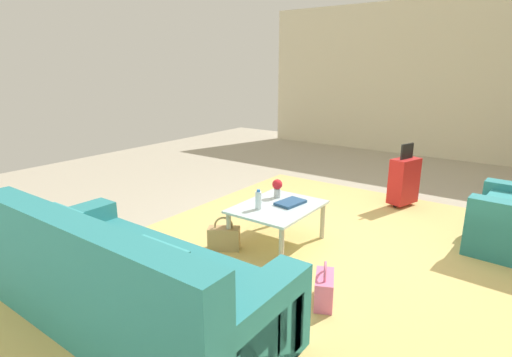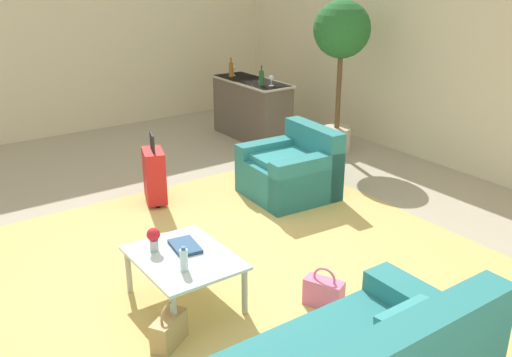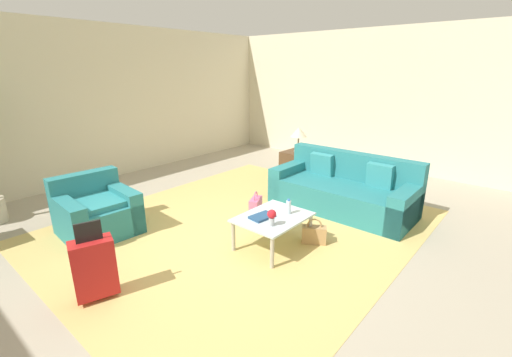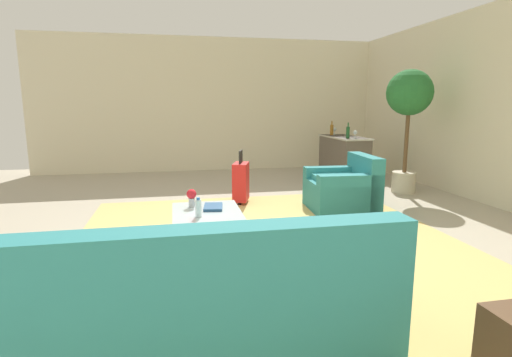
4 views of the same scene
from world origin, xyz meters
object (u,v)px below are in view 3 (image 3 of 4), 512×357
(handbag_tan, at_px, (314,234))
(coffee_table_book, at_px, (262,216))
(armchair, at_px, (96,213))
(suitcase_red, at_px, (94,267))
(flower_vase, at_px, (272,216))
(coffee_table, at_px, (273,220))
(couch, at_px, (344,191))
(table_lamp, at_px, (299,133))
(side_table, at_px, (297,164))
(water_bottle, at_px, (289,207))
(handbag_pink, at_px, (256,205))

(handbag_tan, bearing_deg, coffee_table_book, 140.87)
(armchair, relative_size, suitcase_red, 1.18)
(armchair, xyz_separation_m, flower_vase, (1.08, -2.32, 0.26))
(suitcase_red, bearing_deg, coffee_table_book, -18.25)
(coffee_table, bearing_deg, couch, -3.18)
(armchair, height_order, coffee_table_book, armchair)
(suitcase_red, bearing_deg, table_lamp, 9.46)
(coffee_table_book, bearing_deg, side_table, 33.75)
(coffee_table, bearing_deg, water_bottle, -26.57)
(side_table, bearing_deg, coffee_table_book, -154.07)
(water_bottle, bearing_deg, coffee_table, 153.43)
(coffee_table, distance_m, side_table, 3.18)
(table_lamp, bearing_deg, suitcase_red, -170.54)
(armchair, distance_m, coffee_table_book, 2.40)
(water_bottle, xyz_separation_m, handbag_pink, (0.50, 1.00, -0.40))
(coffee_table, distance_m, flower_vase, 0.32)
(side_table, height_order, handbag_pink, side_table)
(coffee_table, relative_size, flower_vase, 4.52)
(armchair, height_order, table_lamp, table_lamp)
(water_bottle, bearing_deg, couch, -0.00)
(couch, height_order, flower_vase, couch)
(couch, relative_size, side_table, 3.92)
(side_table, relative_size, suitcase_red, 0.69)
(coffee_table, xyz_separation_m, handbag_pink, (0.70, 0.90, -0.25))
(flower_vase, bearing_deg, side_table, 28.65)
(flower_vase, bearing_deg, armchair, 114.89)
(handbag_pink, bearing_deg, table_lamp, 16.05)
(couch, bearing_deg, armchair, 143.80)
(water_bottle, relative_size, coffee_table_book, 0.66)
(handbag_tan, bearing_deg, flower_vase, 161.52)
(couch, distance_m, coffee_table_book, 1.94)
(handbag_pink, height_order, handbag_tan, same)
(water_bottle, relative_size, handbag_tan, 0.57)
(armchair, bearing_deg, side_table, -9.26)
(armchair, bearing_deg, table_lamp, -9.26)
(table_lamp, height_order, suitcase_red, table_lamp)
(water_bottle, xyz_separation_m, suitcase_red, (-2.20, 0.80, -0.17))
(couch, bearing_deg, handbag_tan, -168.99)
(armchair, relative_size, handbag_pink, 2.80)
(side_table, bearing_deg, armchair, 170.74)
(flower_vase, height_order, side_table, flower_vase)
(table_lamp, relative_size, handbag_pink, 1.47)
(flower_vase, distance_m, suitcase_red, 1.98)
(suitcase_red, bearing_deg, couch, -11.88)
(flower_vase, distance_m, table_lamp, 3.46)
(armchair, relative_size, flower_vase, 4.88)
(coffee_table, xyz_separation_m, flower_vase, (-0.22, -0.15, 0.18))
(coffee_table, xyz_separation_m, suitcase_red, (-2.00, 0.70, -0.02))
(couch, xyz_separation_m, flower_vase, (-2.02, -0.05, 0.25))
(coffee_table_book, bearing_deg, suitcase_red, 169.57)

